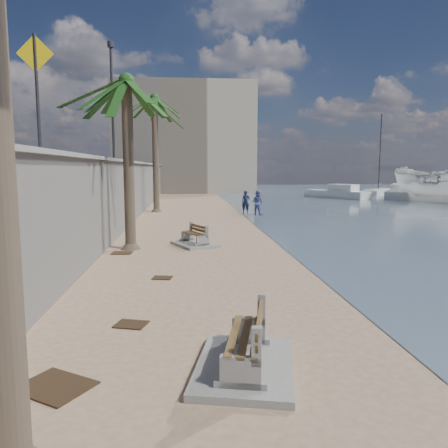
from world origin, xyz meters
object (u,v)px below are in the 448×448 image
person_a (246,200)px  boat_cruiser (444,182)px  palm_mid (126,83)px  bench_near (245,346)px  bench_far (194,237)px  person_b (257,201)px  yacht_far (336,195)px  palm_back (154,100)px  yacht_near (406,194)px  sailboat_west (378,192)px

person_a → boat_cruiser: (19.64, 8.03, 0.97)m
palm_mid → bench_near: bearing=-73.8°
bench_near → bench_far: bench_near is taller
person_b → yacht_far: size_ratio=0.26×
palm_mid → person_a: bearing=64.3°
palm_back → person_b: 10.36m
person_b → yacht_near: (19.64, 17.45, -0.58)m
person_a → sailboat_west: 29.08m
person_a → person_b: (0.65, -1.14, 0.01)m
bench_near → palm_back: palm_back is taller
bench_near → palm_mid: size_ratio=0.34×
boat_cruiser → sailboat_west: size_ratio=0.47×
bench_far → palm_mid: palm_mid is taller
bench_near → yacht_far: size_ratio=0.34×
bench_far → person_a: person_a is taller
bench_far → palm_back: (-2.51, 14.34, 7.66)m
bench_near → person_b: person_b is taller
boat_cruiser → yacht_far: boat_cruiser is taller
bench_far → boat_cruiser: bearing=41.5°
yacht_far → sailboat_west: 10.01m
sailboat_west → person_a: bearing=-132.1°
bench_near → yacht_near: (23.57, 40.40, -0.05)m
person_a → palm_back: bearing=174.8°
palm_mid → boat_cruiser: (26.04, 21.36, -4.51)m
bench_near → yacht_near: yacht_near is taller
boat_cruiser → yacht_near: (0.64, 8.28, -1.54)m
bench_far → person_a: size_ratio=1.29×
person_b → sailboat_west: (18.84, 22.71, -0.62)m
boat_cruiser → person_a: bearing=174.5°
bench_far → palm_mid: 6.57m
bench_far → palm_back: bearing=99.9°
yacht_near → yacht_far: (-8.41, -1.23, 0.00)m
boat_cruiser → palm_back: bearing=166.1°
bench_far → person_b: bearing=68.7°
bench_near → bench_far: 11.34m
palm_back → palm_mid: bearing=-90.1°
person_a → yacht_near: 26.04m
palm_mid → person_b: palm_mid is taller
yacht_far → yacht_near: bearing=-116.6°
bench_far → palm_back: palm_back is taller
boat_cruiser → sailboat_west: sailboat_west is taller
bench_far → yacht_near: bearing=50.3°
palm_mid → person_a: size_ratio=4.02×
palm_back → yacht_near: size_ratio=0.78×
bench_far → palm_mid: (-2.53, -0.57, 6.03)m
person_a → boat_cruiser: size_ratio=0.40×
palm_mid → bench_far: bearing=12.7°
yacht_near → yacht_far: 8.50m
bench_near → boat_cruiser: bearing=54.5°
palm_mid → yacht_far: palm_mid is taller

